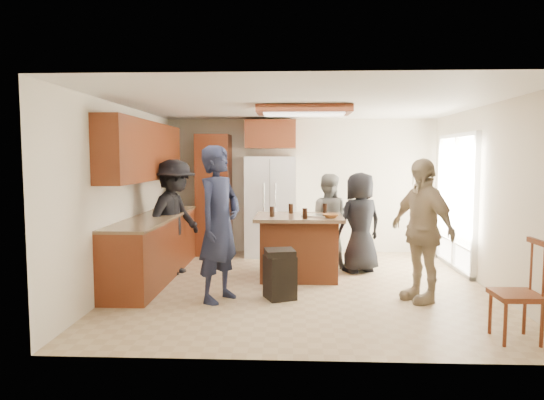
{
  "coord_description": "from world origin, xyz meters",
  "views": [
    {
      "loc": [
        -0.14,
        -6.63,
        1.78
      ],
      "look_at": [
        -0.46,
        0.57,
        1.15
      ],
      "focal_mm": 32.0,
      "sensor_mm": 36.0,
      "label": 1
    }
  ],
  "objects_px": {
    "refrigerator": "(271,206)",
    "spindle_chair": "(518,295)",
    "person_counter": "(175,217)",
    "person_front_left": "(219,224)",
    "person_behind_left": "(327,220)",
    "person_behind_right": "(360,222)",
    "person_side_right": "(421,230)",
    "kitchen_island": "(299,246)",
    "trash_bin": "(280,274)"
  },
  "relations": [
    {
      "from": "refrigerator",
      "to": "person_behind_left",
      "type": "bearing_deg",
      "value": -41.68
    },
    {
      "from": "person_side_right",
      "to": "refrigerator",
      "type": "relative_size",
      "value": 0.99
    },
    {
      "from": "refrigerator",
      "to": "kitchen_island",
      "type": "relative_size",
      "value": 1.41
    },
    {
      "from": "person_side_right",
      "to": "spindle_chair",
      "type": "xyz_separation_m",
      "value": [
        0.6,
        -1.31,
        -0.43
      ]
    },
    {
      "from": "person_side_right",
      "to": "person_counter",
      "type": "bearing_deg",
      "value": -137.62
    },
    {
      "from": "person_front_left",
      "to": "refrigerator",
      "type": "height_order",
      "value": "person_front_left"
    },
    {
      "from": "refrigerator",
      "to": "spindle_chair",
      "type": "height_order",
      "value": "refrigerator"
    },
    {
      "from": "person_front_left",
      "to": "person_side_right",
      "type": "height_order",
      "value": "person_front_left"
    },
    {
      "from": "refrigerator",
      "to": "person_counter",
      "type": "bearing_deg",
      "value": -133.23
    },
    {
      "from": "person_counter",
      "to": "refrigerator",
      "type": "xyz_separation_m",
      "value": [
        1.4,
        1.49,
        0.02
      ]
    },
    {
      "from": "person_behind_right",
      "to": "spindle_chair",
      "type": "height_order",
      "value": "person_behind_right"
    },
    {
      "from": "person_front_left",
      "to": "person_behind_left",
      "type": "relative_size",
      "value": 1.27
    },
    {
      "from": "person_front_left",
      "to": "trash_bin",
      "type": "xyz_separation_m",
      "value": [
        0.75,
        0.1,
        -0.65
      ]
    },
    {
      "from": "person_counter",
      "to": "kitchen_island",
      "type": "relative_size",
      "value": 1.37
    },
    {
      "from": "person_front_left",
      "to": "kitchen_island",
      "type": "bearing_deg",
      "value": -11.91
    },
    {
      "from": "person_behind_right",
      "to": "person_counter",
      "type": "height_order",
      "value": "person_counter"
    },
    {
      "from": "person_behind_right",
      "to": "person_counter",
      "type": "xyz_separation_m",
      "value": [
        -2.84,
        -0.24,
        0.1
      ]
    },
    {
      "from": "person_behind_left",
      "to": "trash_bin",
      "type": "relative_size",
      "value": 2.42
    },
    {
      "from": "person_side_right",
      "to": "spindle_chair",
      "type": "height_order",
      "value": "person_side_right"
    },
    {
      "from": "person_front_left",
      "to": "person_behind_right",
      "type": "distance_m",
      "value": 2.53
    },
    {
      "from": "person_front_left",
      "to": "spindle_chair",
      "type": "relative_size",
      "value": 1.94
    },
    {
      "from": "person_front_left",
      "to": "person_behind_right",
      "type": "relative_size",
      "value": 1.24
    },
    {
      "from": "person_front_left",
      "to": "person_counter",
      "type": "relative_size",
      "value": 1.1
    },
    {
      "from": "person_counter",
      "to": "refrigerator",
      "type": "bearing_deg",
      "value": -23.22
    },
    {
      "from": "person_front_left",
      "to": "person_behind_right",
      "type": "xyz_separation_m",
      "value": [
        1.95,
        1.6,
        -0.19
      ]
    },
    {
      "from": "kitchen_island",
      "to": "person_counter",
      "type": "bearing_deg",
      "value": 175.2
    },
    {
      "from": "spindle_chair",
      "to": "person_behind_right",
      "type": "bearing_deg",
      "value": 112.34
    },
    {
      "from": "person_behind_right",
      "to": "person_side_right",
      "type": "bearing_deg",
      "value": 82.97
    },
    {
      "from": "spindle_chair",
      "to": "refrigerator",
      "type": "bearing_deg",
      "value": 122.67
    },
    {
      "from": "person_behind_right",
      "to": "trash_bin",
      "type": "bearing_deg",
      "value": 23.95
    },
    {
      "from": "person_behind_right",
      "to": "spindle_chair",
      "type": "relative_size",
      "value": 1.56
    },
    {
      "from": "refrigerator",
      "to": "spindle_chair",
      "type": "distance_m",
      "value": 4.83
    },
    {
      "from": "person_side_right",
      "to": "trash_bin",
      "type": "height_order",
      "value": "person_side_right"
    },
    {
      "from": "person_counter",
      "to": "kitchen_island",
      "type": "height_order",
      "value": "person_counter"
    },
    {
      "from": "person_front_left",
      "to": "person_counter",
      "type": "xyz_separation_m",
      "value": [
        -0.89,
        1.35,
        -0.09
      ]
    },
    {
      "from": "refrigerator",
      "to": "trash_bin",
      "type": "height_order",
      "value": "refrigerator"
    },
    {
      "from": "person_front_left",
      "to": "refrigerator",
      "type": "relative_size",
      "value": 1.07
    },
    {
      "from": "kitchen_island",
      "to": "spindle_chair",
      "type": "xyz_separation_m",
      "value": [
        2.1,
        -2.4,
        -0.02
      ]
    },
    {
      "from": "person_behind_left",
      "to": "refrigerator",
      "type": "distance_m",
      "value": 1.3
    },
    {
      "from": "person_counter",
      "to": "spindle_chair",
      "type": "bearing_deg",
      "value": -102.62
    },
    {
      "from": "person_behind_right",
      "to": "refrigerator",
      "type": "distance_m",
      "value": 1.91
    },
    {
      "from": "person_behind_right",
      "to": "person_side_right",
      "type": "height_order",
      "value": "person_side_right"
    },
    {
      "from": "person_counter",
      "to": "kitchen_island",
      "type": "bearing_deg",
      "value": -74.78
    },
    {
      "from": "person_front_left",
      "to": "person_behind_right",
      "type": "bearing_deg",
      "value": -22.71
    },
    {
      "from": "person_behind_right",
      "to": "spindle_chair",
      "type": "bearing_deg",
      "value": 85.11
    },
    {
      "from": "trash_bin",
      "to": "person_counter",
      "type": "bearing_deg",
      "value": 142.8
    },
    {
      "from": "person_front_left",
      "to": "trash_bin",
      "type": "height_order",
      "value": "person_front_left"
    },
    {
      "from": "person_behind_right",
      "to": "person_counter",
      "type": "relative_size",
      "value": 0.89
    },
    {
      "from": "person_side_right",
      "to": "refrigerator",
      "type": "distance_m",
      "value": 3.39
    },
    {
      "from": "refrigerator",
      "to": "kitchen_island",
      "type": "height_order",
      "value": "refrigerator"
    }
  ]
}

